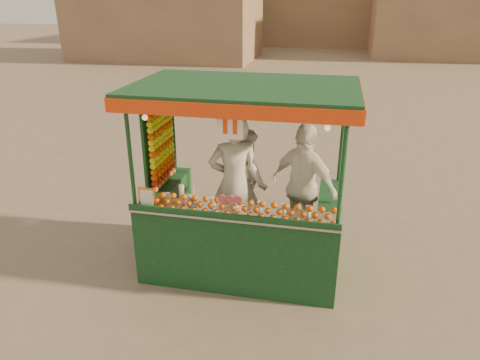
% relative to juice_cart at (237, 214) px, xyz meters
% --- Properties ---
extents(ground, '(90.00, 90.00, 0.00)m').
position_rel_juice_cart_xyz_m(ground, '(0.53, 0.25, -0.81)').
color(ground, '#725D51').
rests_on(ground, ground).
extents(building_left, '(10.00, 6.00, 6.00)m').
position_rel_juice_cart_xyz_m(building_left, '(-8.47, 20.25, 2.19)').
color(building_left, '#927553').
rests_on(building_left, ground).
extents(building_right, '(9.00, 6.00, 5.00)m').
position_rel_juice_cart_xyz_m(building_right, '(7.53, 24.25, 1.69)').
color(building_right, '#927553').
rests_on(building_right, ground).
extents(juice_cart, '(2.76, 1.79, 2.51)m').
position_rel_juice_cart_xyz_m(juice_cart, '(0.00, 0.00, 0.00)').
color(juice_cart, '#0D3313').
rests_on(juice_cart, ground).
extents(vendor_left, '(0.79, 0.65, 1.85)m').
position_rel_juice_cart_xyz_m(vendor_left, '(-0.06, 0.11, 0.40)').
color(vendor_left, beige).
rests_on(vendor_left, ground).
extents(vendor_middle, '(0.98, 0.98, 1.60)m').
position_rel_juice_cart_xyz_m(vendor_middle, '(0.02, 0.37, 0.28)').
color(vendor_middle, silver).
rests_on(vendor_middle, ground).
extents(vendor_right, '(1.08, 0.88, 1.71)m').
position_rel_juice_cart_xyz_m(vendor_right, '(0.84, 0.34, 0.33)').
color(vendor_right, white).
rests_on(vendor_right, ground).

